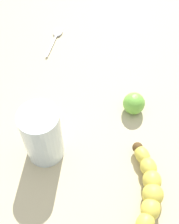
% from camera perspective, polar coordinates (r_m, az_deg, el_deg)
% --- Properties ---
extents(wooden_tabletop, '(1.20, 1.20, 0.03)m').
position_cam_1_polar(wooden_tabletop, '(0.62, -2.59, -5.30)').
color(wooden_tabletop, '#C7B88A').
rests_on(wooden_tabletop, ground).
extents(banana, '(0.19, 0.09, 0.04)m').
position_cam_1_polar(banana, '(0.55, 10.88, -14.96)').
color(banana, '#E4CE48').
rests_on(banana, wooden_tabletop).
extents(smoothie_glass, '(0.07, 0.07, 0.12)m').
position_cam_1_polar(smoothie_glass, '(0.55, -8.88, -4.57)').
color(smoothie_glass, silver).
rests_on(smoothie_glass, wooden_tabletop).
extents(lime_fruit, '(0.05, 0.05, 0.05)m').
position_cam_1_polar(lime_fruit, '(0.63, 8.41, 1.64)').
color(lime_fruit, '#75C142').
rests_on(lime_fruit, wooden_tabletop).
extents(teaspoon, '(0.11, 0.03, 0.01)m').
position_cam_1_polar(teaspoon, '(0.81, -6.14, 14.55)').
color(teaspoon, silver).
rests_on(teaspoon, wooden_tabletop).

